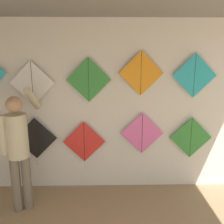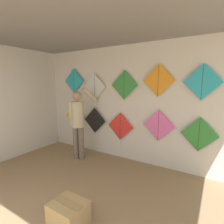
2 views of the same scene
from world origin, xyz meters
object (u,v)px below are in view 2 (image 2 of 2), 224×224
object	(u,v)px
kite_7	(124,85)
shopkeeper	(78,119)
kite_5	(74,81)
kite_8	(158,80)
kite_3	(158,126)
kite_2	(120,127)
kite_6	(95,87)
kite_4	(199,135)
kite_9	(202,82)
kite_1	(95,121)
cardboard_box	(69,213)
kite_0	(75,116)

from	to	relation	value
kite_7	shopkeeper	bearing A→B (deg)	-149.48
kite_5	kite_8	size ratio (longest dim) A/B	1.00
kite_3	kite_8	xyz separation A→B (m)	(-0.05, 0.00, 0.98)
kite_2	kite_6	world-z (taller)	kite_6
kite_5	kite_7	world-z (taller)	kite_5
kite_7	kite_8	world-z (taller)	kite_8
kite_4	kite_8	world-z (taller)	kite_8
kite_6	kite_9	bearing A→B (deg)	0.00
kite_3	kite_7	bearing A→B (deg)	180.00
kite_1	kite_2	bearing A→B (deg)	-0.01
cardboard_box	kite_5	size ratio (longest dim) A/B	0.68
kite_3	kite_8	size ratio (longest dim) A/B	1.00
kite_9	cardboard_box	bearing A→B (deg)	-120.63
kite_6	kite_9	distance (m)	2.55
cardboard_box	kite_4	xyz separation A→B (m)	(1.35, 2.24, 0.74)
shopkeeper	kite_4	xyz separation A→B (m)	(2.65, 0.57, -0.13)
kite_2	kite_4	world-z (taller)	kite_4
kite_2	kite_6	bearing A→B (deg)	179.95
kite_6	cardboard_box	bearing A→B (deg)	-61.51
shopkeeper	kite_2	world-z (taller)	shopkeeper
kite_4	kite_6	distance (m)	2.72
kite_1	cardboard_box	bearing A→B (deg)	-61.26
kite_8	kite_9	world-z (taller)	kite_8
kite_6	kite_7	xyz separation A→B (m)	(0.88, 0.00, 0.05)
kite_3	kite_1	bearing A→B (deg)	-179.99
cardboard_box	kite_3	distance (m)	2.45
kite_4	kite_5	xyz separation A→B (m)	(-3.30, 0.00, 1.07)
kite_8	kite_6	bearing A→B (deg)	180.00
kite_2	kite_3	size ratio (longest dim) A/B	1.30
shopkeeper	kite_4	bearing A→B (deg)	-7.33
kite_0	kite_5	bearing A→B (deg)	0.00
kite_2	kite_3	distance (m)	0.98
kite_2	kite_7	world-z (taller)	kite_7
kite_0	kite_5	world-z (taller)	kite_5
shopkeeper	kite_3	world-z (taller)	shopkeeper
cardboard_box	kite_2	xyz separation A→B (m)	(-0.43, 2.24, 0.65)
cardboard_box	kite_0	xyz separation A→B (m)	(-1.96, 2.24, 0.81)
kite_5	kite_8	distance (m)	2.44
kite_3	kite_8	world-z (taller)	kite_8
kite_5	kite_7	xyz separation A→B (m)	(1.62, 0.00, -0.10)
kite_4	kite_2	bearing A→B (deg)	-179.98
kite_0	kite_9	world-z (taller)	kite_9
shopkeeper	kite_3	distance (m)	1.93
kite_1	kite_4	size ratio (longest dim) A/B	1.20
kite_6	kite_8	distance (m)	1.71
kite_4	kite_9	distance (m)	1.03
kite_5	kite_8	bearing A→B (deg)	0.00
kite_9	kite_0	bearing A→B (deg)	180.00
kite_1	kite_2	distance (m)	0.80
kite_1	kite_4	distance (m)	2.58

